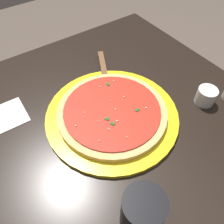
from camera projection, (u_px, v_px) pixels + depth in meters
ground_plane at (118, 207)px, 1.18m from camera, size 5.00×5.00×0.00m
restaurant_table at (121, 150)px, 0.73m from camera, size 0.85×0.95×0.72m
serving_plate at (112, 115)px, 0.64m from camera, size 0.37×0.37×0.01m
pizza at (112, 112)px, 0.63m from camera, size 0.31×0.31×0.02m
pizza_server at (104, 73)px, 0.74m from camera, size 0.14×0.22×0.01m
cup_tall_drink at (142, 213)px, 0.42m from camera, size 0.08×0.08×0.12m
cup_small_sauce at (206, 96)px, 0.66m from camera, size 0.06×0.06×0.05m
napkin_folded_right at (5, 117)px, 0.64m from camera, size 0.12×0.11×0.00m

